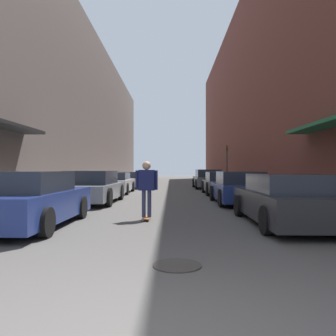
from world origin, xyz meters
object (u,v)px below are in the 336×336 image
Objects in this scene: parked_car_left_0 at (30,200)px; traffic_light at (227,160)px; parked_car_right_2 at (221,183)px; skateboarder at (147,184)px; parked_car_right_0 at (286,200)px; manhole_cover at (177,265)px; parked_car_left_2 at (114,183)px; parked_car_left_3 at (128,180)px; parked_car_right_3 at (208,179)px; parked_car_left_1 at (93,187)px; parked_car_right_1 at (239,188)px.

traffic_light is at bearing 67.77° from parked_car_left_0.
parked_car_right_2 is 2.47× the size of skateboarder.
parked_car_left_0 is 6.29m from parked_car_right_0.
parked_car_right_2 reaches higher than manhole_cover.
parked_car_left_2 is at bearing -133.23° from traffic_light.
parked_car_left_0 reaches higher than parked_car_left_3.
parked_car_left_2 is 1.02× the size of parked_car_left_3.
parked_car_left_0 is 17.32m from parked_car_right_3.
parked_car_right_3 reaches higher than parked_car_right_0.
parked_car_right_2 is at bearing 38.97° from parked_car_left_1.
parked_car_left_1 is at bearing 119.65° from skateboarder.
parked_car_left_0 reaches higher than parked_car_left_2.
parked_car_left_3 is 8.60m from parked_car_right_2.
parked_car_left_0 is 6.06× the size of manhole_cover.
parked_car_right_3 is (5.89, 10.66, 0.02)m from parked_car_left_1.
parked_car_right_3 is at bearing 90.21° from parked_car_right_1.
parked_car_right_2 is 1.21× the size of traffic_light.
skateboarder reaches higher than parked_car_right_2.
parked_car_right_3 reaches higher than parked_car_left_0.
parked_car_right_1 is 5.47m from skateboarder.
parked_car_right_2 is at bearing 89.72° from parked_car_right_1.
parked_car_left_1 is 1.17× the size of parked_car_right_2.
parked_car_left_1 is 7.66m from parked_car_right_2.
manhole_cover is (3.28, -8.70, -0.63)m from parked_car_left_1.
parked_car_left_2 is 8.41m from parked_car_right_1.
parked_car_left_2 is at bearing 136.36° from parked_car_right_1.
parked_car_right_1 is (-0.16, 4.99, 0.01)m from parked_car_right_0.
skateboarder reaches higher than parked_car_left_3.
parked_car_right_2 reaches higher than parked_car_left_3.
manhole_cover is (3.47, -3.14, -0.63)m from parked_car_left_0.
parked_car_left_1 is 16.32m from traffic_light.
parked_car_left_3 is at bearing 177.08° from parked_car_right_3.
parked_car_left_3 reaches higher than manhole_cover.
parked_car_left_1 is 5.64m from parked_car_left_2.
parked_car_left_2 is 14.76m from manhole_cover.
parked_car_right_3 is 6.58× the size of manhole_cover.
parked_car_right_1 is 2.66× the size of skateboarder.
skateboarder is (-3.41, -4.27, 0.35)m from parked_car_right_1.
parked_car_left_3 is 1.02× the size of parked_car_right_1.
parked_car_right_1 is at bearing 41.42° from parked_car_left_0.
parked_car_left_0 reaches higher than manhole_cover.
parked_car_left_0 is at bearing -176.31° from parked_car_right_0.
parked_car_right_1 is at bearing 91.83° from parked_car_right_0.
parked_car_right_3 is (-0.06, 5.85, 0.06)m from parked_car_right_2.
parked_car_left_1 is 2.90× the size of skateboarder.
parked_car_left_3 is at bearing 88.92° from parked_car_left_2.
parked_car_right_0 is (6.24, -10.79, 0.02)m from parked_car_left_2.
parked_car_left_3 is (-0.06, 10.97, -0.06)m from parked_car_left_1.
parked_car_left_1 is 1.04× the size of parked_car_left_2.
parked_car_left_1 is 1.09× the size of parked_car_right_1.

